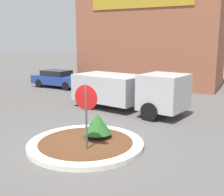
# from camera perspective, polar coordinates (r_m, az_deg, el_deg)

# --- Properties ---
(ground_plane) EXTENTS (120.00, 120.00, 0.00)m
(ground_plane) POSITION_cam_1_polar(r_m,az_deg,el_deg) (10.10, -5.33, -9.72)
(ground_plane) COLOR #514F4C
(traffic_island) EXTENTS (4.07, 4.07, 0.17)m
(traffic_island) POSITION_cam_1_polar(r_m,az_deg,el_deg) (10.07, -5.34, -9.28)
(traffic_island) COLOR silver
(traffic_island) RESTS_ON ground_plane
(stop_sign) EXTENTS (0.82, 0.07, 2.32)m
(stop_sign) POSITION_cam_1_polar(r_m,az_deg,el_deg) (9.00, -5.29, -1.55)
(stop_sign) COLOR #4C4C51
(stop_sign) RESTS_ON ground_plane
(island_shrub) EXTENTS (1.02, 1.02, 0.90)m
(island_shrub) POSITION_cam_1_polar(r_m,az_deg,el_deg) (10.29, -2.96, -5.15)
(island_shrub) COLOR brown
(island_shrub) RESTS_ON traffic_island
(utility_truck) EXTENTS (6.45, 3.28, 2.08)m
(utility_truck) POSITION_cam_1_polar(r_m,az_deg,el_deg) (14.75, 3.29, 1.72)
(utility_truck) COLOR #B2B2B7
(utility_truck) RESTS_ON ground_plane
(storefront_building) EXTENTS (11.10, 6.07, 7.23)m
(storefront_building) POSITION_cam_1_polar(r_m,az_deg,el_deg) (24.20, 8.11, 11.42)
(storefront_building) COLOR #93563D
(storefront_building) RESTS_ON ground_plane
(parked_sedan_blue) EXTENTS (4.48, 2.03, 1.35)m
(parked_sedan_blue) POSITION_cam_1_polar(r_m,az_deg,el_deg) (22.58, -10.85, 3.89)
(parked_sedan_blue) COLOR navy
(parked_sedan_blue) RESTS_ON ground_plane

